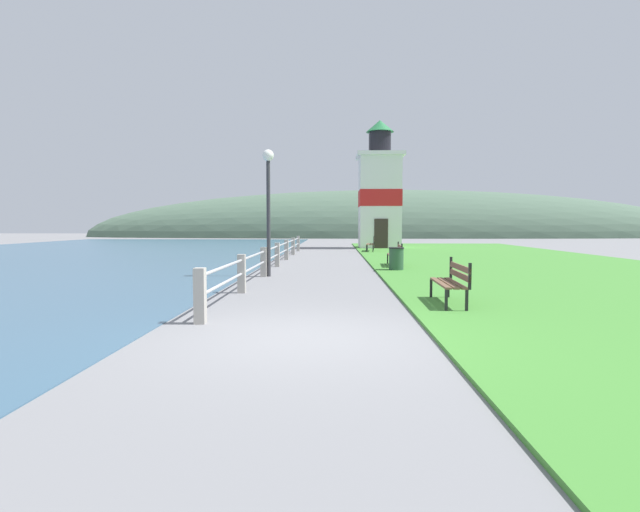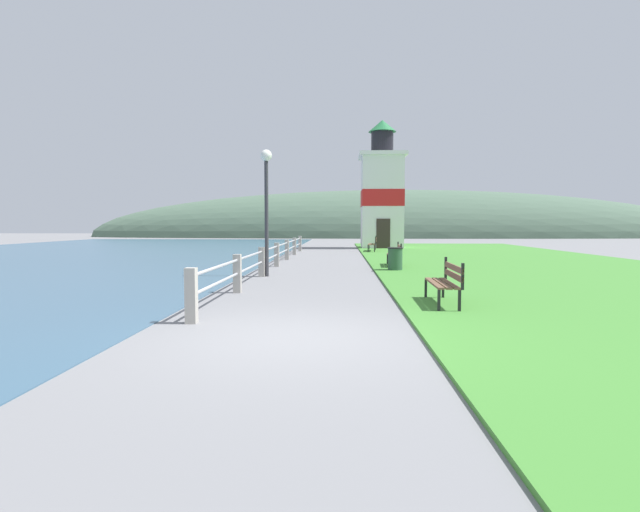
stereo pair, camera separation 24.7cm
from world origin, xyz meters
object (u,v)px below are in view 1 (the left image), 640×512
(park_bench_far, at_px, (372,243))
(park_bench_near, at_px, (452,280))
(lighthouse, at_px, (379,194))
(trash_bin, at_px, (396,259))
(park_bench_midway, at_px, (396,253))
(lamp_post, at_px, (268,189))

(park_bench_far, bearing_deg, park_bench_near, 95.62)
(lighthouse, height_order, trash_bin, lighthouse)
(park_bench_midway, relative_size, lamp_post, 0.50)
(lighthouse, xyz_separation_m, lamp_post, (-5.12, -18.63, -0.94))
(park_bench_near, height_order, lighthouse, lighthouse)
(park_bench_near, relative_size, park_bench_midway, 0.89)
(park_bench_near, bearing_deg, trash_bin, -86.73)
(park_bench_midway, bearing_deg, lighthouse, -89.37)
(park_bench_near, bearing_deg, park_bench_midway, -88.33)
(lighthouse, distance_m, lamp_post, 19.35)
(park_bench_far, distance_m, trash_bin, 11.96)
(park_bench_midway, height_order, lamp_post, lamp_post)
(lamp_post, bearing_deg, park_bench_near, -51.75)
(park_bench_midway, bearing_deg, lamp_post, 41.72)
(lighthouse, distance_m, trash_bin, 17.20)
(trash_bin, bearing_deg, lamp_post, -157.20)
(lighthouse, bearing_deg, park_bench_far, -100.13)
(lighthouse, bearing_deg, park_bench_midway, -92.62)
(park_bench_midway, height_order, trash_bin, park_bench_midway)
(park_bench_midway, xyz_separation_m, trash_bin, (-0.21, -1.74, -0.12))
(park_bench_near, xyz_separation_m, park_bench_midway, (0.00, 9.13, 0.00))
(lighthouse, bearing_deg, trash_bin, -93.05)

